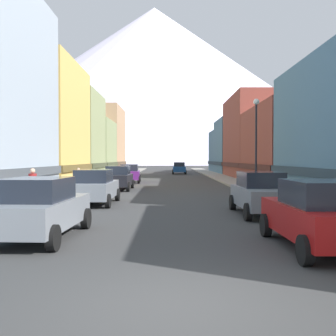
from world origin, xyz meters
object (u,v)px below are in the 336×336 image
object	(u,v)px
car_left_2	(118,178)
car_left_3	(129,173)
car_driving_0	(179,168)
pedestrian_0	(32,189)
pedestrian_1	(78,180)
car_right_0	(318,214)
trash_bin_right	(322,199)
streetlamp_right	(256,132)
car_left_1	(94,187)
car_right_1	(261,193)
car_left_0	(40,208)

from	to	relation	value
car_left_2	car_left_3	world-z (taller)	same
car_driving_0	pedestrian_0	size ratio (longest dim) A/B	2.53
car_driving_0	pedestrian_0	world-z (taller)	pedestrian_0
pedestrian_1	car_right_0	bearing A→B (deg)	-60.05
trash_bin_right	streetlamp_right	distance (m)	8.87
car_left_1	car_right_0	world-z (taller)	same
car_right_0	car_driving_0	bearing A→B (deg)	92.50
trash_bin_right	pedestrian_1	size ratio (longest dim) A/B	0.64
car_left_2	car_right_1	size ratio (longest dim) A/B	1.00
car_right_1	trash_bin_right	size ratio (longest dim) A/B	4.51
car_left_1	car_right_0	distance (m)	12.67
pedestrian_1	car_right_1	bearing A→B (deg)	-47.75
streetlamp_right	car_left_2	bearing A→B (deg)	150.68
trash_bin_right	car_driving_0	bearing A→B (deg)	96.15
car_right_0	streetlamp_right	bearing A→B (deg)	83.92
car_left_1	car_driving_0	bearing A→B (deg)	82.37
car_left_0	pedestrian_1	distance (m)	16.26
car_left_0	pedestrian_0	size ratio (longest dim) A/B	2.58
car_left_1	car_left_2	xyz separation A→B (m)	(0.00, 9.54, 0.00)
car_left_1	car_right_1	size ratio (longest dim) A/B	1.00
car_left_2	car_left_3	bearing A→B (deg)	89.98
car_right_1	pedestrian_0	distance (m)	10.19
pedestrian_0	streetlamp_right	world-z (taller)	streetlamp_right
car_left_3	car_right_0	distance (m)	29.68
trash_bin_right	streetlamp_right	size ratio (longest dim) A/B	0.17
car_left_2	trash_bin_right	distance (m)	16.73
car_left_0	car_left_2	xyz separation A→B (m)	(0.00, 18.32, 0.00)
car_left_0	car_left_1	bearing A→B (deg)	89.99
car_right_1	pedestrian_0	xyz separation A→B (m)	(-10.05, 1.66, 0.06)
car_left_0	car_left_2	distance (m)	18.32
pedestrian_0	pedestrian_1	bearing A→B (deg)	90.00
car_left_3	pedestrian_0	xyz separation A→B (m)	(-2.45, -20.65, 0.06)
car_left_0	car_right_1	distance (m)	9.11
car_left_0	trash_bin_right	bearing A→B (deg)	26.33
car_right_1	trash_bin_right	xyz separation A→B (m)	(2.55, 0.01, -0.26)
streetlamp_right	pedestrian_0	bearing A→B (deg)	-150.72
car_left_3	car_right_1	bearing A→B (deg)	-71.20
trash_bin_right	car_left_1	bearing A→B (deg)	159.73
car_left_1	pedestrian_0	world-z (taller)	pedestrian_0
car_left_1	car_left_3	distance (m)	18.55
car_left_3	pedestrian_0	size ratio (longest dim) A/B	2.58
car_left_3	car_right_1	world-z (taller)	same
car_right_0	car_driving_0	distance (m)	50.52
streetlamp_right	pedestrian_1	bearing A→B (deg)	165.97
car_left_2	car_left_0	bearing A→B (deg)	-90.01
car_left_2	streetlamp_right	world-z (taller)	streetlamp_right
car_left_2	car_right_1	bearing A→B (deg)	-60.27
car_left_2	car_right_1	world-z (taller)	same
car_right_1	streetlamp_right	size ratio (longest dim) A/B	0.75
trash_bin_right	car_left_0	bearing A→B (deg)	-153.67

